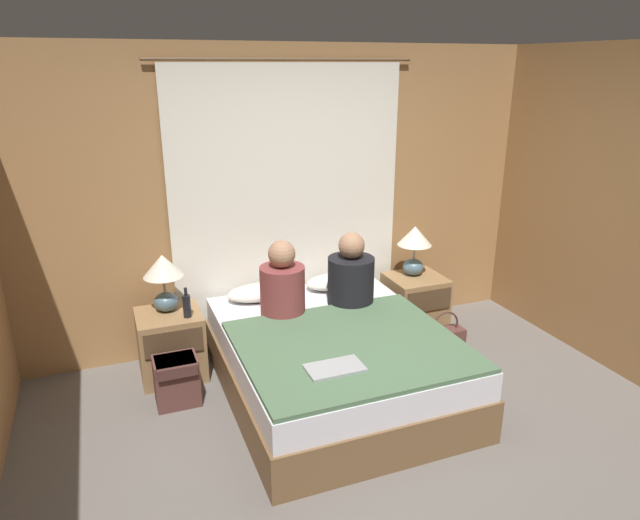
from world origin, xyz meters
The scene contains 17 objects.
ground_plane centered at (0.00, 0.00, 0.00)m, with size 16.00×16.00×0.00m, color #66605B.
wall_back centered at (0.00, 1.97, 1.25)m, with size 4.54×0.06×2.50m.
curtain_panel centered at (0.00, 1.91, 1.19)m, with size 2.17×0.02×2.38m.
bed centered at (0.00, 0.90, 0.25)m, with size 1.54×1.91×0.51m.
nightstand_left centered at (-1.09, 1.60, 0.27)m, with size 0.49×0.47×0.53m.
nightstand_right centered at (1.09, 1.60, 0.27)m, with size 0.49×0.47×0.53m.
lamp_left centered at (-1.09, 1.66, 0.83)m, with size 0.30×0.30×0.45m.
lamp_right centered at (1.09, 1.66, 0.83)m, with size 0.30×0.30×0.45m.
pillow_left centered at (-0.34, 1.66, 0.57)m, with size 0.54×0.30×0.12m.
pillow_right centered at (0.34, 1.66, 0.57)m, with size 0.54×0.30×0.12m.
blanket_on_bed centered at (0.00, 0.63, 0.52)m, with size 1.48×1.31×0.03m.
person_left_in_bed centered at (-0.26, 1.31, 0.75)m, with size 0.34×0.34×0.59m.
person_right_in_bed centered at (0.31, 1.31, 0.74)m, with size 0.37×0.37×0.59m.
beer_bottle_on_left_stand centered at (-0.96, 1.49, 0.62)m, with size 0.06×0.06×0.23m.
laptop_on_bed centered at (-0.23, 0.35, 0.55)m, with size 0.36×0.21×0.02m.
backpack_on_floor centered at (-1.11, 1.18, 0.20)m, with size 0.31×0.27×0.36m.
handbag_on_floor centered at (1.10, 1.12, 0.12)m, with size 0.34×0.15×0.38m.
Camera 1 is at (-1.45, -2.53, 2.34)m, focal length 32.00 mm.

